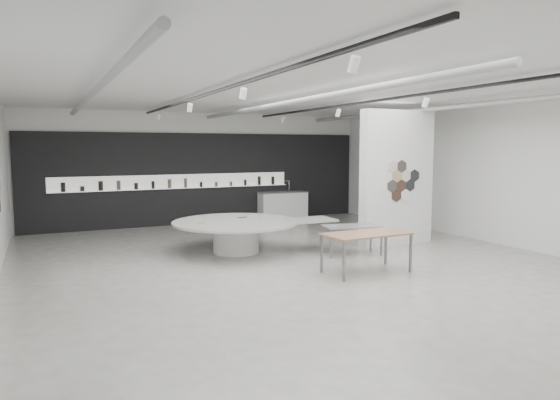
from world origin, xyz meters
name	(u,v)px	position (x,y,z in m)	size (l,w,h in m)	color
room	(296,172)	(-0.09, 0.00, 2.07)	(12.02, 14.02, 3.82)	#A6A49C
back_wall_display	(203,179)	(-0.08, 6.93, 1.54)	(11.80, 0.27, 3.10)	black
partition_column	(397,178)	(3.50, 1.00, 1.80)	(2.20, 0.38, 3.60)	white
display_island	(239,232)	(-0.76, 1.79, 0.52)	(4.06, 3.23, 0.81)	white
sample_table_wood	(367,236)	(0.92, -1.25, 0.78)	(1.81, 0.95, 0.84)	#90694A
sample_table_stone	(352,228)	(1.66, 0.40, 0.65)	(1.49, 0.95, 0.71)	slate
kitchen_counter	(283,205)	(2.79, 6.53, 0.51)	(1.82, 0.79, 1.40)	white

